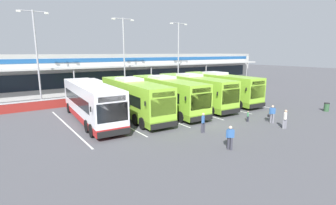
{
  "coord_description": "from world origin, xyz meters",
  "views": [
    {
      "loc": [
        -15.45,
        -16.11,
        6.29
      ],
      "look_at": [
        -1.94,
        3.0,
        1.6
      ],
      "focal_mm": 26.73,
      "sensor_mm": 36.0,
      "label": 1
    }
  ],
  "objects": [
    {
      "name": "pedestrian_in_dark_coat",
      "position": [
        -2.12,
        -2.08,
        0.87
      ],
      "size": [
        0.46,
        0.42,
        1.62
      ],
      "color": "#33333D",
      "rests_on": "ground"
    },
    {
      "name": "lamp_post_east",
      "position": [
        9.85,
        16.75,
        6.29
      ],
      "size": [
        3.24,
        0.28,
        11.0
      ],
      "color": "#9E9EA3",
      "rests_on": "ground"
    },
    {
      "name": "coach_bus_centre",
      "position": [
        -0.18,
        5.81,
        1.79
      ],
      "size": [
        3.59,
        12.29,
        3.78
      ],
      "color": "#8CC633",
      "rests_on": "ground"
    },
    {
      "name": "pedestrian_near_bin",
      "position": [
        4.23,
        -5.26,
        0.87
      ],
      "size": [
        0.52,
        0.35,
        1.62
      ],
      "color": "slate",
      "rests_on": "ground"
    },
    {
      "name": "pedestrian_child",
      "position": [
        3.49,
        -2.1,
        0.54
      ],
      "size": [
        0.3,
        0.25,
        1.0
      ],
      "color": "black",
      "rests_on": "ground"
    },
    {
      "name": "bay_stripe_far_west",
      "position": [
        -10.5,
        6.0,
        0.0
      ],
      "size": [
        0.14,
        13.0,
        0.01
      ],
      "primitive_type": "cube",
      "color": "silver",
      "rests_on": "ground"
    },
    {
      "name": "pedestrian_approaching_bus",
      "position": [
        -3.14,
        -5.74,
        0.87
      ],
      "size": [
        0.49,
        0.42,
        1.62
      ],
      "color": "#33333D",
      "rests_on": "ground"
    },
    {
      "name": "coach_bus_rightmost",
      "position": [
        8.61,
        6.28,
        1.79
      ],
      "size": [
        3.59,
        12.29,
        3.78
      ],
      "color": "#8CC633",
      "rests_on": "ground"
    },
    {
      "name": "litter_bin",
      "position": [
        13.96,
        -4.4,
        0.47
      ],
      "size": [
        0.54,
        0.54,
        0.93
      ],
      "color": "#2D5133",
      "rests_on": "ground"
    },
    {
      "name": "coach_bus_leftmost",
      "position": [
        -8.21,
        6.43,
        1.79
      ],
      "size": [
        3.59,
        12.29,
        3.78
      ],
      "color": "silver",
      "rests_on": "ground"
    },
    {
      "name": "lamp_post_centre",
      "position": [
        0.25,
        16.87,
        6.29
      ],
      "size": [
        3.24,
        0.28,
        11.0
      ],
      "color": "#9E9EA3",
      "rests_on": "ground"
    },
    {
      "name": "bay_stripe_west",
      "position": [
        -6.3,
        6.0,
        0.0
      ],
      "size": [
        0.14,
        13.0,
        0.01
      ],
      "primitive_type": "cube",
      "color": "silver",
      "rests_on": "ground"
    },
    {
      "name": "pedestrian_with_handbag",
      "position": [
        4.95,
        -3.59,
        0.86
      ],
      "size": [
        0.6,
        0.55,
        1.62
      ],
      "color": "slate",
      "rests_on": "ground"
    },
    {
      "name": "bay_stripe_mid_east",
      "position": [
        6.3,
        6.0,
        0.0
      ],
      "size": [
        0.14,
        13.0,
        0.01
      ],
      "primitive_type": "cube",
      "color": "silver",
      "rests_on": "ground"
    },
    {
      "name": "bay_stripe_centre",
      "position": [
        2.1,
        6.0,
        0.0
      ],
      "size": [
        0.14,
        13.0,
        0.01
      ],
      "primitive_type": "cube",
      "color": "silver",
      "rests_on": "ground"
    },
    {
      "name": "red_barrier_wall",
      "position": [
        0.0,
        14.5,
        0.56
      ],
      "size": [
        60.0,
        0.4,
        1.1
      ],
      "color": "maroon",
      "rests_on": "ground"
    },
    {
      "name": "coach_bus_left_centre",
      "position": [
        -4.12,
        5.93,
        1.79
      ],
      "size": [
        3.59,
        12.29,
        3.78
      ],
      "color": "#8CC633",
      "rests_on": "ground"
    },
    {
      "name": "lamp_post_west",
      "position": [
        -10.85,
        16.82,
        6.29
      ],
      "size": [
        3.24,
        0.28,
        11.0
      ],
      "color": "#9E9EA3",
      "rests_on": "ground"
    },
    {
      "name": "terminal_building",
      "position": [
        -0.0,
        26.91,
        3.01
      ],
      "size": [
        70.0,
        13.0,
        6.0
      ],
      "color": "#B7B7B2",
      "rests_on": "ground"
    },
    {
      "name": "ground_plane",
      "position": [
        0.0,
        0.0,
        0.0
      ],
      "size": [
        200.0,
        200.0,
        0.0
      ],
      "primitive_type": "plane",
      "color": "#4C4C51"
    },
    {
      "name": "coach_bus_right_centre",
      "position": [
        3.97,
        6.05,
        1.79
      ],
      "size": [
        3.59,
        12.29,
        3.78
      ],
      "color": "#8CC633",
      "rests_on": "ground"
    },
    {
      "name": "bay_stripe_east",
      "position": [
        10.5,
        6.0,
        0.0
      ],
      "size": [
        0.14,
        13.0,
        0.01
      ],
      "primitive_type": "cube",
      "color": "silver",
      "rests_on": "ground"
    },
    {
      "name": "bay_stripe_mid_west",
      "position": [
        -2.1,
        6.0,
        0.0
      ],
      "size": [
        0.14,
        13.0,
        0.01
      ],
      "primitive_type": "cube",
      "color": "silver",
      "rests_on": "ground"
    }
  ]
}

